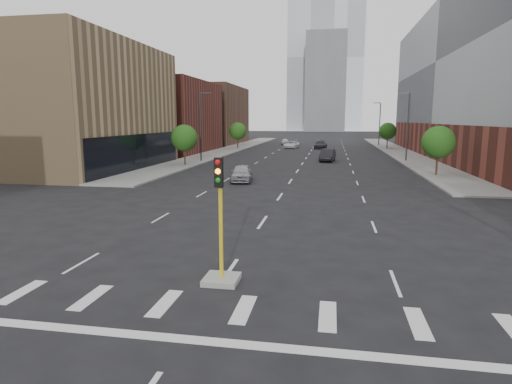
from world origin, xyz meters
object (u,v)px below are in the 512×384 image
(car_far_left, at_px, (292,145))
(car_distant, at_px, (285,142))
(car_deep_right, at_px, (321,145))
(median_traffic_signal, at_px, (221,256))
(car_mid_right, at_px, (328,155))
(car_near_left, at_px, (241,173))

(car_far_left, relative_size, car_distant, 1.22)
(car_deep_right, bearing_deg, median_traffic_signal, -87.21)
(car_far_left, xyz_separation_m, car_deep_right, (5.63, -0.33, 0.07))
(car_deep_right, xyz_separation_m, car_distant, (-8.11, 11.65, -0.07))
(car_mid_right, height_order, car_deep_right, car_mid_right)
(car_near_left, bearing_deg, car_deep_right, 74.32)
(car_far_left, bearing_deg, car_near_left, -81.65)
(car_far_left, xyz_separation_m, car_distant, (-2.48, 11.32, 0.01))
(car_mid_right, distance_m, car_far_left, 26.50)
(car_near_left, bearing_deg, car_distant, 83.88)
(median_traffic_signal, distance_m, car_distant, 81.81)
(median_traffic_signal, bearing_deg, car_distant, 94.63)
(median_traffic_signal, distance_m, car_deep_right, 69.91)
(car_far_left, height_order, car_deep_right, car_deep_right)
(car_far_left, bearing_deg, car_distant, 111.06)
(car_mid_right, relative_size, car_far_left, 0.99)
(median_traffic_signal, xyz_separation_m, car_deep_right, (1.50, 69.89, -0.21))
(car_far_left, bearing_deg, median_traffic_signal, -77.93)
(car_near_left, height_order, car_mid_right, car_mid_right)
(median_traffic_signal, height_order, car_far_left, median_traffic_signal)
(car_far_left, distance_m, car_distant, 11.59)
(car_near_left, height_order, car_far_left, car_near_left)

